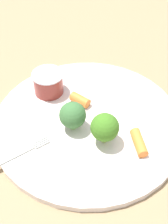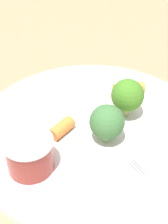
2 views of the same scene
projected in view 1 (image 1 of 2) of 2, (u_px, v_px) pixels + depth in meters
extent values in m
plane|color=#8C7250|center=(88.00, 125.00, 0.53)|extent=(2.40, 2.40, 0.00)
cylinder|color=silver|center=(88.00, 123.00, 0.53)|extent=(0.32, 0.32, 0.01)
cylinder|color=maroon|center=(48.00, 84.00, 0.56)|extent=(0.05, 0.05, 0.04)
cylinder|color=silver|center=(47.00, 75.00, 0.55)|extent=(0.06, 0.06, 0.00)
cylinder|color=#8BBB66|center=(73.00, 125.00, 0.51)|extent=(0.01, 0.01, 0.01)
sphere|color=#396635|center=(73.00, 115.00, 0.49)|extent=(0.04, 0.04, 0.04)
cylinder|color=#9AA95B|center=(104.00, 138.00, 0.49)|extent=(0.01, 0.01, 0.02)
sphere|color=#3D711F|center=(105.00, 127.00, 0.47)|extent=(0.04, 0.04, 0.04)
cylinder|color=orange|center=(139.00, 142.00, 0.48)|extent=(0.05, 0.02, 0.02)
cylinder|color=orange|center=(80.00, 100.00, 0.55)|extent=(0.04, 0.03, 0.02)
cube|color=#B8BAB2|center=(40.00, 141.00, 0.49)|extent=(0.01, 0.03, 0.00)
cube|color=#B8BAB2|center=(41.00, 142.00, 0.49)|extent=(0.01, 0.03, 0.00)
cube|color=#B8BAB2|center=(42.00, 143.00, 0.49)|extent=(0.01, 0.03, 0.00)
cube|color=#B8BAB2|center=(43.00, 145.00, 0.49)|extent=(0.01, 0.03, 0.00)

